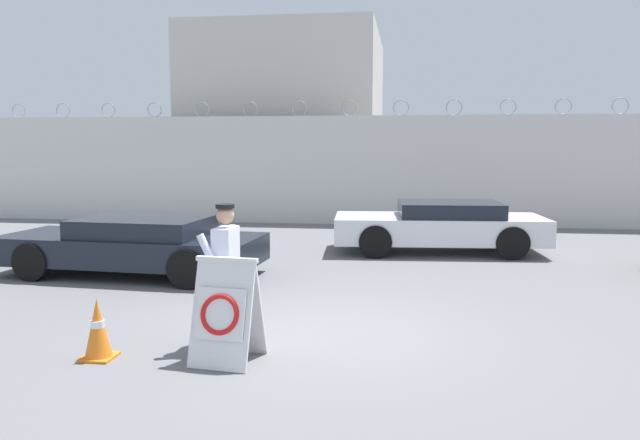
{
  "coord_description": "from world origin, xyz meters",
  "views": [
    {
      "loc": [
        0.99,
        -7.66,
        2.39
      ],
      "look_at": [
        -0.3,
        1.53,
        1.27
      ],
      "focal_mm": 35.0,
      "sensor_mm": 36.0,
      "label": 1
    }
  ],
  "objects_px": {
    "parked_car_rear_sedan": "(441,225)",
    "parked_car_front_coupe": "(134,245)",
    "security_guard": "(226,267)",
    "traffic_cone_near": "(98,329)",
    "barricade_sign": "(226,311)"
  },
  "relations": [
    {
      "from": "security_guard",
      "to": "traffic_cone_near",
      "type": "bearing_deg",
      "value": -55.92
    },
    {
      "from": "barricade_sign",
      "to": "parked_car_rear_sedan",
      "type": "distance_m",
      "value": 8.08
    },
    {
      "from": "barricade_sign",
      "to": "security_guard",
      "type": "height_order",
      "value": "security_guard"
    },
    {
      "from": "security_guard",
      "to": "parked_car_rear_sedan",
      "type": "bearing_deg",
      "value": 160.18
    },
    {
      "from": "parked_car_rear_sedan",
      "to": "parked_car_front_coupe",
      "type": "bearing_deg",
      "value": 25.89
    },
    {
      "from": "parked_car_front_coupe",
      "to": "parked_car_rear_sedan",
      "type": "relative_size",
      "value": 1.03
    },
    {
      "from": "traffic_cone_near",
      "to": "parked_car_rear_sedan",
      "type": "relative_size",
      "value": 0.15
    },
    {
      "from": "security_guard",
      "to": "parked_car_front_coupe",
      "type": "height_order",
      "value": "security_guard"
    },
    {
      "from": "barricade_sign",
      "to": "parked_car_front_coupe",
      "type": "distance_m",
      "value": 5.25
    },
    {
      "from": "security_guard",
      "to": "parked_car_rear_sedan",
      "type": "xyz_separation_m",
      "value": [
        2.9,
        6.94,
        -0.34
      ]
    },
    {
      "from": "security_guard",
      "to": "traffic_cone_near",
      "type": "height_order",
      "value": "security_guard"
    },
    {
      "from": "barricade_sign",
      "to": "traffic_cone_near",
      "type": "bearing_deg",
      "value": -169.23
    },
    {
      "from": "barricade_sign",
      "to": "parked_car_front_coupe",
      "type": "bearing_deg",
      "value": 132.26
    },
    {
      "from": "security_guard",
      "to": "traffic_cone_near",
      "type": "xyz_separation_m",
      "value": [
        -1.27,
        -0.77,
        -0.59
      ]
    },
    {
      "from": "barricade_sign",
      "to": "security_guard",
      "type": "xyz_separation_m",
      "value": [
        -0.2,
        0.67,
        0.35
      ]
    }
  ]
}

